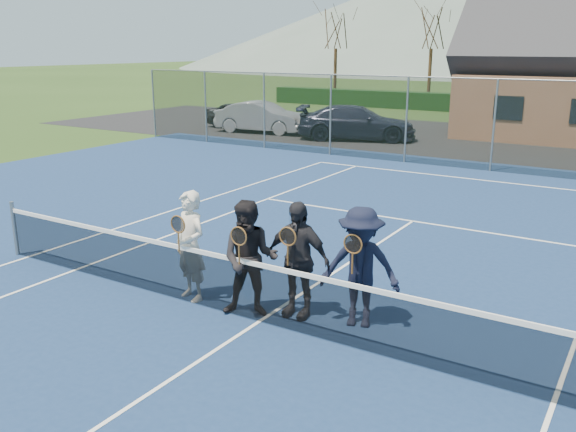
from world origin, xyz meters
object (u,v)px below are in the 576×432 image
Objects in this scene: car_a at (242,115)px; player_c at (297,259)px; car_b at (262,117)px; player_b at (250,259)px; tennis_net at (259,290)px; player_d at (360,267)px; car_c at (357,123)px; player_a at (191,246)px.

player_c is (13.83, -17.58, 0.27)m from car_a.
car_b is 20.63m from player_b.
player_b reaches higher than tennis_net.
tennis_net is 6.49× the size of player_d.
tennis_net is at bearing -179.25° from car_c.
car_a is at bearing 58.00° from car_b.
player_d is at bearing 28.74° from tennis_net.
player_b reaches higher than car_b.
player_c is at bearing -152.02° from car_b.
player_d is at bearing 11.01° from player_c.
player_a is 1.00× the size of player_b.
player_a is at bearing -144.91° from car_a.
car_b reaches higher than tennis_net.
player_d is (1.56, 0.55, -0.00)m from player_b.
player_a is 2.78m from player_d.
player_c is (0.61, 0.36, 0.00)m from player_b.
car_a is 0.33× the size of tennis_net.
car_c is 0.44× the size of tennis_net.
car_b is 2.46× the size of player_d.
car_c is at bearing 107.32° from player_a.
car_c is 18.77m from player_d.
car_b is at bearing 124.13° from tennis_net.
player_d is (1.30, 0.71, 0.38)m from tennis_net.
car_c reaches higher than tennis_net.
car_b is 2.46× the size of player_a.
tennis_net is at bearing -142.12° from car_a.
player_c is at bearing -140.62° from car_a.
car_b is at bearing 123.76° from player_b.
car_a is 22.57m from tennis_net.
player_a is 1.00× the size of player_d.
player_c is at bearing 11.64° from player_a.
player_b is (1.16, 0.00, -0.00)m from player_a.
player_b is 0.71m from player_c.
car_c is 18.65m from player_b.
player_c is (12.07, -16.79, 0.19)m from car_b.
player_b is at bearing 0.23° from player_a.
tennis_net is 1.53m from player_d.
player_d is (14.78, -17.39, 0.27)m from car_a.
car_a is at bearing 126.38° from player_b.
player_a is at bearing -156.76° from car_b.
player_a is at bearing 176.76° from car_c.
car_b is at bearing 72.93° from car_c.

